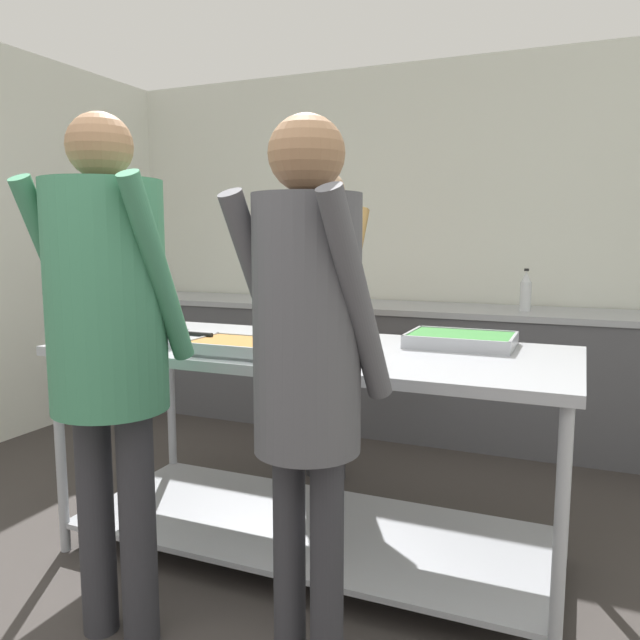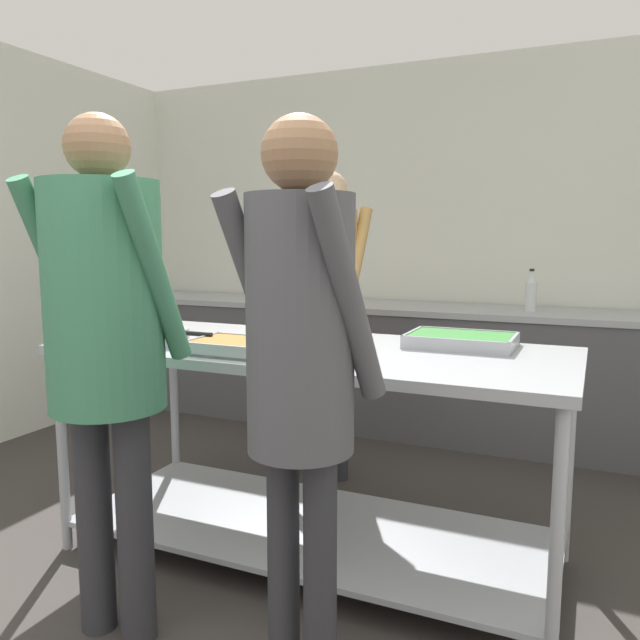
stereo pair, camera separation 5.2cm
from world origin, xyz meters
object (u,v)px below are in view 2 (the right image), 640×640
object	(u,v)px
serving_tray_vegetables	(246,348)
sauce_pan	(161,336)
plate_stack	(342,350)
guest_serving_left	(105,325)
cook_behind_counter	(329,289)
guest_serving_right	(300,348)
water_bottle	(531,292)
serving_tray_roast	(461,341)

from	to	relation	value
serving_tray_vegetables	sauce_pan	bearing A→B (deg)	174.69
sauce_pan	plate_stack	distance (m)	0.82
guest_serving_left	cook_behind_counter	bearing A→B (deg)	86.44
serving_tray_vegetables	cook_behind_counter	size ratio (longest dim) A/B	0.25
guest_serving_left	guest_serving_right	distance (m)	0.73
sauce_pan	plate_stack	world-z (taller)	sauce_pan
serving_tray_vegetables	water_bottle	world-z (taller)	water_bottle
plate_stack	cook_behind_counter	xyz separation A→B (m)	(-0.50, 1.03, 0.14)
sauce_pan	water_bottle	distance (m)	2.47
sauce_pan	serving_tray_vegetables	distance (m)	0.45
serving_tray_roast	water_bottle	bearing A→B (deg)	85.73
cook_behind_counter	guest_serving_left	bearing A→B (deg)	-93.56
serving_tray_vegetables	guest_serving_left	world-z (taller)	guest_serving_left
guest_serving_left	cook_behind_counter	xyz separation A→B (m)	(0.10, 1.63, -0.00)
serving_tray_roast	cook_behind_counter	xyz separation A→B (m)	(-0.87, 0.60, 0.14)
water_bottle	serving_tray_roast	bearing A→B (deg)	-94.27
serving_tray_roast	water_bottle	distance (m)	1.62
serving_tray_vegetables	guest_serving_right	world-z (taller)	guest_serving_right
sauce_pan	guest_serving_left	size ratio (longest dim) A/B	0.22
serving_tray_vegetables	serving_tray_roast	distance (m)	0.90
sauce_pan	serving_tray_roast	bearing A→B (deg)	21.78
guest_serving_left	guest_serving_right	world-z (taller)	guest_serving_left
sauce_pan	serving_tray_vegetables	bearing A→B (deg)	-5.31
guest_serving_left	water_bottle	world-z (taller)	guest_serving_left
plate_stack	serving_tray_roast	world-z (taller)	plate_stack
serving_tray_vegetables	serving_tray_roast	world-z (taller)	same
sauce_pan	serving_tray_roast	xyz separation A→B (m)	(1.19, 0.47, -0.01)
cook_behind_counter	water_bottle	size ratio (longest dim) A/B	6.32
plate_stack	water_bottle	bearing A→B (deg)	76.49
serving_tray_vegetables	plate_stack	world-z (taller)	plate_stack
guest_serving_right	water_bottle	world-z (taller)	guest_serving_right
sauce_pan	guest_serving_left	xyz separation A→B (m)	(0.22, -0.55, 0.13)
water_bottle	sauce_pan	bearing A→B (deg)	-122.03
sauce_pan	serving_tray_roast	distance (m)	1.28
serving_tray_vegetables	plate_stack	xyz separation A→B (m)	(0.37, 0.09, 0.00)
cook_behind_counter	water_bottle	distance (m)	1.42
serving_tray_vegetables	guest_serving_left	distance (m)	0.58
guest_serving_right	cook_behind_counter	world-z (taller)	cook_behind_counter
sauce_pan	guest_serving_left	world-z (taller)	guest_serving_left
guest_serving_left	plate_stack	bearing A→B (deg)	45.25
plate_stack	cook_behind_counter	world-z (taller)	cook_behind_counter
serving_tray_vegetables	serving_tray_roast	size ratio (longest dim) A/B	1.01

